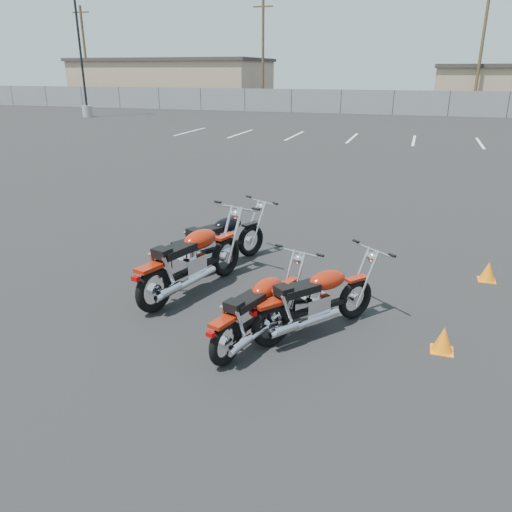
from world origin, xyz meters
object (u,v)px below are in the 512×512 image
(motorcycle_rear_red, at_px, (316,300))
(motorcycle_second_black, at_px, (220,241))
(motorcycle_front_red, at_px, (192,260))
(motorcycle_third_red, at_px, (259,310))

(motorcycle_rear_red, bearing_deg, motorcycle_second_black, 138.88)
(motorcycle_front_red, xyz_separation_m, motorcycle_second_black, (-0.02, 1.16, -0.06))
(motorcycle_front_red, height_order, motorcycle_third_red, motorcycle_front_red)
(motorcycle_front_red, bearing_deg, motorcycle_rear_red, -17.29)
(motorcycle_third_red, bearing_deg, motorcycle_second_black, 122.53)
(motorcycle_front_red, height_order, motorcycle_second_black, motorcycle_front_red)
(motorcycle_front_red, xyz_separation_m, motorcycle_rear_red, (2.04, -0.64, -0.08))
(motorcycle_second_black, xyz_separation_m, motorcycle_third_red, (1.44, -2.25, -0.03))
(motorcycle_third_red, xyz_separation_m, motorcycle_rear_red, (0.62, 0.45, 0.02))
(motorcycle_front_red, distance_m, motorcycle_second_black, 1.16)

